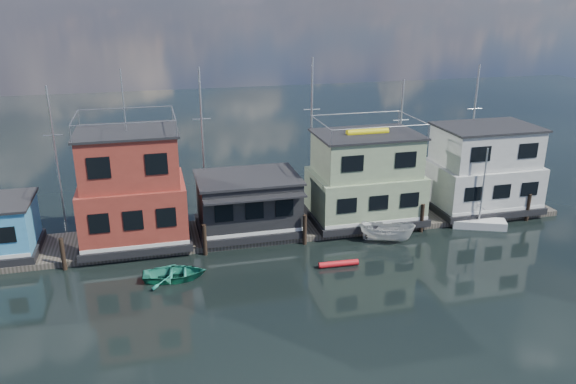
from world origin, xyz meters
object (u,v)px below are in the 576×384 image
object	(u,v)px
houseboat_dark	(248,203)
houseboat_white	(483,169)
houseboat_green	(365,179)
motorboat	(387,232)
houseboat_red	(132,190)
red_kayak	(339,264)
dinghy_teal	(175,274)
day_sailer	(479,222)

from	to	relation	value
houseboat_dark	houseboat_white	xyz separation A→B (m)	(19.00, 0.02, 1.12)
houseboat_green	motorboat	size ratio (longest dim) A/B	2.15
houseboat_dark	houseboat_red	bearing A→B (deg)	179.86
houseboat_green	houseboat_white	world-z (taller)	houseboat_green
houseboat_green	red_kayak	world-z (taller)	houseboat_green
houseboat_dark	motorboat	world-z (taller)	houseboat_dark
houseboat_dark	dinghy_teal	xyz separation A→B (m)	(-5.71, -5.82, -2.01)
houseboat_dark	motorboat	bearing A→B (deg)	-22.27
houseboat_green	day_sailer	bearing A→B (deg)	-20.68
motorboat	dinghy_teal	bearing A→B (deg)	123.97
day_sailer	dinghy_teal	size ratio (longest dim) A/B	1.60
motorboat	houseboat_green	bearing A→B (deg)	30.73
houseboat_red	red_kayak	bearing A→B (deg)	-27.59
houseboat_dark	motorboat	distance (m)	10.18
houseboat_green	red_kayak	xyz separation A→B (m)	(-4.29, -6.64, -3.36)
houseboat_white	motorboat	bearing A→B (deg)	-158.49
houseboat_red	motorboat	size ratio (longest dim) A/B	3.04
houseboat_white	houseboat_green	bearing A→B (deg)	180.00
houseboat_green	houseboat_white	xyz separation A→B (m)	(10.00, -0.00, -0.01)
houseboat_red	day_sailer	distance (m)	25.58
houseboat_green	dinghy_teal	distance (m)	16.13
houseboat_green	motorboat	xyz separation A→B (m)	(0.29, -3.83, -2.80)
houseboat_dark	houseboat_white	distance (m)	19.03
houseboat_red	houseboat_dark	distance (m)	8.18
dinghy_teal	houseboat_red	bearing A→B (deg)	25.53
houseboat_dark	houseboat_green	distance (m)	9.07
houseboat_dark	dinghy_teal	distance (m)	8.39
dinghy_teal	motorboat	bearing A→B (deg)	-78.28
houseboat_dark	day_sailer	distance (m)	17.51
motorboat	dinghy_teal	distance (m)	15.14
day_sailer	red_kayak	distance (m)	12.92
houseboat_red	houseboat_white	xyz separation A→B (m)	(27.00, 0.00, -0.57)
day_sailer	motorboat	bearing A→B (deg)	-152.54
houseboat_white	day_sailer	world-z (taller)	houseboat_white
houseboat_red	red_kayak	distance (m)	14.87
houseboat_dark	day_sailer	bearing A→B (deg)	-10.09
day_sailer	red_kayak	xyz separation A→B (m)	(-12.41, -3.58, -0.19)
houseboat_red	houseboat_dark	size ratio (longest dim) A/B	1.60
dinghy_teal	red_kayak	distance (m)	10.45
houseboat_dark	day_sailer	size ratio (longest dim) A/B	1.19
houseboat_white	day_sailer	distance (m)	4.78
houseboat_green	houseboat_white	distance (m)	10.00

